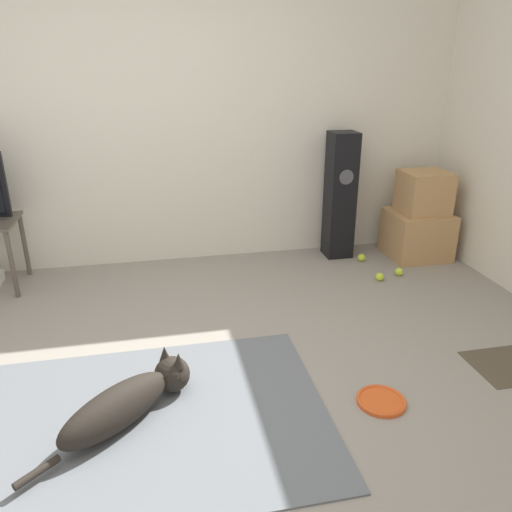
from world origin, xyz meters
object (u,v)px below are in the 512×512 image
Objects in this scene: cardboard_box_upper at (424,192)px; tennis_ball_loose_on_carpet at (380,277)px; frisbee at (381,401)px; tennis_ball_by_boxes at (361,258)px; floor_speaker at (340,196)px; tennis_ball_near_speaker at (399,272)px; cardboard_box_lower at (417,234)px; dog at (129,400)px.

tennis_ball_loose_on_carpet is (-0.56, -0.43, -0.56)m from cardboard_box_upper.
frisbee is 3.92× the size of tennis_ball_by_boxes.
tennis_ball_near_speaker is (0.34, -0.56, -0.52)m from floor_speaker.
tennis_ball_near_speaker is (0.86, 1.50, 0.02)m from frisbee.
frisbee is 2.31m from cardboard_box_upper.
tennis_ball_by_boxes reaches higher than frisbee.
cardboard_box_lower is 0.56m from tennis_ball_by_boxes.
dog is 3.08m from cardboard_box_upper.
dog is at bearing -133.07° from floor_speaker.
floor_speaker reaches higher than frisbee.
dog is 3.04m from cardboard_box_lower.
tennis_ball_loose_on_carpet is (-0.55, -0.44, -0.17)m from cardboard_box_lower.
cardboard_box_upper is 0.91m from tennis_ball_loose_on_carpet.
tennis_ball_loose_on_carpet is (1.94, 1.31, -0.09)m from dog.
tennis_ball_loose_on_carpet is at bearing -162.63° from tennis_ball_near_speaker.
frisbee is 3.92× the size of tennis_ball_loose_on_carpet.
cardboard_box_upper reaches higher than tennis_ball_loose_on_carpet.
floor_speaker reaches higher than tennis_ball_loose_on_carpet.
frisbee is at bearing -104.13° from floor_speaker.
tennis_ball_by_boxes is (0.16, -0.20, -0.52)m from floor_speaker.
dog is at bearing -147.39° from tennis_ball_near_speaker.
cardboard_box_lower is 0.54m from tennis_ball_near_speaker.
cardboard_box_lower reaches higher than dog.
tennis_ball_by_boxes and tennis_ball_loose_on_carpet have the same top height.
tennis_ball_loose_on_carpet reaches higher than frisbee.
cardboard_box_lower reaches higher than frisbee.
cardboard_box_upper is 0.76m from tennis_ball_near_speaker.
frisbee is 3.92× the size of tennis_ball_near_speaker.
floor_speaker is at bearing 165.24° from cardboard_box_upper.
cardboard_box_upper is at bearing 46.02° from tennis_ball_near_speaker.
tennis_ball_by_boxes is (0.68, 1.86, 0.02)m from frisbee.
tennis_ball_near_speaker is (-0.35, -0.38, -0.17)m from cardboard_box_lower.
frisbee is at bearing -123.00° from cardboard_box_upper.
tennis_ball_by_boxes is at bearing 41.39° from dog.
tennis_ball_near_speaker is at bearing -133.98° from cardboard_box_upper.
cardboard_box_lower is 1.31× the size of cardboard_box_upper.
cardboard_box_upper is at bearing 37.82° from tennis_ball_loose_on_carpet.
dog is at bearing -144.88° from cardboard_box_lower.
cardboard_box_upper is 5.90× the size of tennis_ball_loose_on_carpet.
cardboard_box_lower is 7.75× the size of tennis_ball_loose_on_carpet.
cardboard_box_lower is at bearing -14.27° from floor_speaker.
tennis_ball_loose_on_carpet is (-0.02, -0.42, 0.00)m from tennis_ball_by_boxes.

